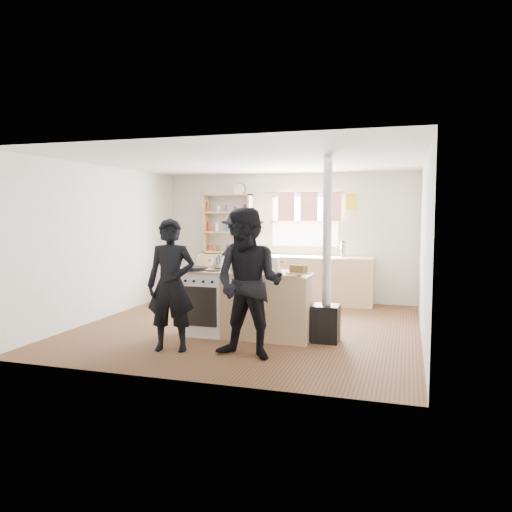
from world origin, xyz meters
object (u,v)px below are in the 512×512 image
(stockpot_stove, at_px, (219,262))
(person_far, at_px, (243,265))
(skillet_greens, at_px, (194,269))
(person_near_right, at_px, (249,284))
(thermos, at_px, (343,250))
(person_near_left, at_px, (171,285))
(stockpot_counter, at_px, (270,264))
(cooking_island, at_px, (247,304))
(flue_heater, at_px, (326,294))
(roast_tray, at_px, (243,269))
(bread_board, at_px, (298,270))

(stockpot_stove, height_order, person_far, person_far)
(skillet_greens, xyz_separation_m, person_near_right, (1.06, -0.80, -0.06))
(thermos, relative_size, person_near_left, 0.17)
(person_near_right, height_order, person_far, person_far)
(thermos, xyz_separation_m, stockpot_counter, (-0.66, -2.76, -0.01))
(thermos, distance_m, skillet_greens, 3.40)
(thermos, height_order, person_far, person_far)
(person_far, bearing_deg, person_near_left, 58.46)
(cooking_island, distance_m, flue_heater, 1.13)
(cooking_island, height_order, flue_heater, flue_heater)
(cooking_island, height_order, roast_tray, roast_tray)
(bread_board, xyz_separation_m, person_near_left, (-1.46, -0.82, -0.15))
(thermos, xyz_separation_m, person_near_right, (-0.65, -3.74, -0.14))
(bread_board, bearing_deg, skillet_greens, -178.10)
(thermos, xyz_separation_m, person_far, (-1.35, -1.87, -0.14))
(skillet_greens, bearing_deg, person_near_left, -88.41)
(bread_board, bearing_deg, thermos, 85.44)
(stockpot_counter, height_order, person_near_left, person_near_left)
(stockpot_counter, xyz_separation_m, bread_board, (0.43, -0.13, -0.06))
(stockpot_stove, xyz_separation_m, person_near_left, (-0.19, -1.16, -0.18))
(thermos, bearing_deg, bread_board, -94.56)
(roast_tray, distance_m, bread_board, 0.79)
(skillet_greens, bearing_deg, roast_tray, 8.22)
(person_near_left, bearing_deg, cooking_island, 41.82)
(thermos, height_order, flue_heater, flue_heater)
(roast_tray, relative_size, stockpot_stove, 1.82)
(roast_tray, relative_size, bread_board, 1.30)
(stockpot_counter, bearing_deg, stockpot_stove, 165.61)
(thermos, bearing_deg, roast_tray, -109.70)
(stockpot_stove, bearing_deg, skillet_greens, -118.91)
(person_near_left, bearing_deg, person_far, 67.96)
(roast_tray, xyz_separation_m, stockpot_stove, (-0.48, 0.29, 0.05))
(person_near_left, bearing_deg, person_near_right, -13.11)
(cooking_island, relative_size, person_far, 1.09)
(skillet_greens, height_order, person_far, person_far)
(skillet_greens, xyz_separation_m, bread_board, (1.48, 0.05, 0.02))
(person_far, bearing_deg, stockpot_counter, 106.38)
(flue_heater, xyz_separation_m, person_near_right, (-0.77, -1.01, 0.25))
(roast_tray, relative_size, person_near_left, 0.26)
(flue_heater, bearing_deg, person_far, 149.73)
(skillet_greens, xyz_separation_m, flue_heater, (1.83, 0.22, -0.31))
(roast_tray, distance_m, person_far, 1.03)
(cooking_island, distance_m, roast_tray, 0.51)
(bread_board, distance_m, flue_heater, 0.51)
(thermos, relative_size, bread_board, 0.85)
(roast_tray, distance_m, person_near_right, 0.97)
(cooking_island, relative_size, roast_tray, 4.52)
(cooking_island, distance_m, skillet_greens, 0.89)
(stockpot_stove, bearing_deg, person_near_right, -54.53)
(bread_board, distance_m, person_far, 1.52)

